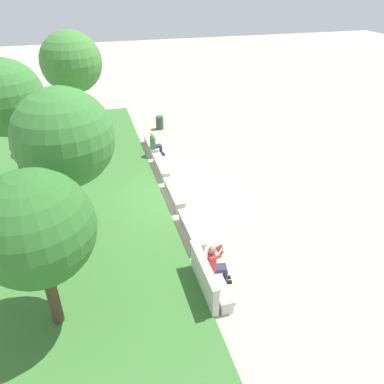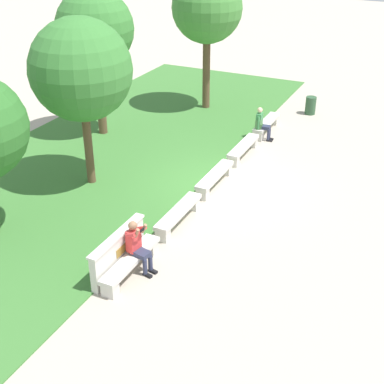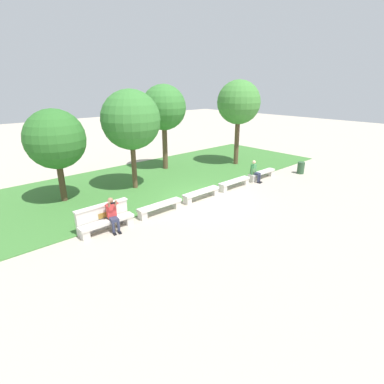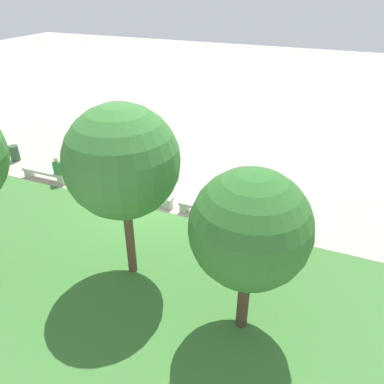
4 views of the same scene
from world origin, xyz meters
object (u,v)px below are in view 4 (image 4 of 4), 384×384
(person_photographer, at_px, (271,212))
(person_distant, at_px, (59,168))
(tree_left_background, at_px, (122,162))
(bench_far, at_px, (93,184))
(bench_near, at_px, (207,209))
(trash_bin, at_px, (14,153))
(bench_end, at_px, (45,173))
(bench_mid, at_px, (147,196))
(backpack, at_px, (60,170))
(bench_main, at_px, (275,224))
(tree_right_background, at_px, (250,229))

(person_photographer, height_order, person_distant, person_photographer)
(tree_left_background, bearing_deg, bench_far, -42.27)
(bench_near, relative_size, trash_bin, 2.94)
(bench_end, height_order, tree_left_background, tree_left_background)
(bench_mid, relative_size, backpack, 5.16)
(bench_near, relative_size, person_photographer, 1.67)
(bench_near, bearing_deg, tree_left_background, 74.22)
(bench_far, xyz_separation_m, tree_left_background, (-4.04, 3.68, 3.36))
(bench_near, xyz_separation_m, bench_far, (5.08, 0.00, 0.00))
(bench_main, height_order, person_photographer, person_photographer)
(trash_bin, bearing_deg, backpack, 163.98)
(bench_main, xyz_separation_m, bench_end, (10.16, 0.00, 0.00))
(bench_main, bearing_deg, person_distant, -0.41)
(tree_left_background, bearing_deg, bench_main, -134.25)
(bench_main, bearing_deg, bench_near, 0.00)
(bench_mid, distance_m, tree_right_background, 7.26)
(bench_near, bearing_deg, tree_right_background, 120.54)
(person_distant, bearing_deg, tree_right_background, 154.71)
(tree_right_background, bearing_deg, bench_far, -29.71)
(bench_near, height_order, trash_bin, trash_bin)
(tree_right_background, relative_size, trash_bin, 5.88)
(tree_left_background, bearing_deg, person_distant, -32.92)
(bench_main, relative_size, person_distant, 1.75)
(bench_main, bearing_deg, tree_right_background, 90.51)
(bench_far, bearing_deg, bench_end, 0.00)
(person_photographer, relative_size, trash_bin, 1.76)
(person_distant, bearing_deg, bench_mid, 179.11)
(bench_near, relative_size, tree_left_background, 0.42)
(bench_mid, relative_size, bench_end, 1.00)
(bench_main, distance_m, person_distant, 9.37)
(person_distant, bearing_deg, person_photographer, -179.94)
(trash_bin, bearing_deg, bench_main, 175.45)
(bench_mid, height_order, person_distant, person_distant)
(person_distant, relative_size, backpack, 2.94)
(person_photographer, bearing_deg, bench_far, 0.59)
(bench_main, distance_m, bench_mid, 5.08)
(person_distant, xyz_separation_m, tree_right_background, (-9.40, 4.44, 2.35))
(bench_far, bearing_deg, bench_main, 180.00)
(bench_mid, distance_m, trash_bin, 7.91)
(person_distant, bearing_deg, bench_far, 177.82)
(bench_main, xyz_separation_m, bench_near, (2.54, 0.00, 0.00))
(person_photographer, bearing_deg, tree_left_background, 48.16)
(bench_main, distance_m, person_photographer, 0.49)
(bench_mid, bearing_deg, bench_near, 180.00)
(bench_near, xyz_separation_m, tree_left_background, (1.04, 3.68, 3.36))
(bench_near, relative_size, bench_end, 1.00)
(bench_end, xyz_separation_m, person_distant, (-0.81, -0.07, 0.37))
(bench_main, xyz_separation_m, person_distant, (9.36, -0.07, 0.37))
(person_photographer, xyz_separation_m, tree_left_background, (3.36, 3.75, 2.94))
(backpack, height_order, tree_left_background, tree_left_background)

